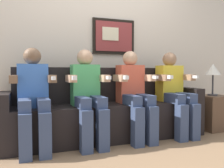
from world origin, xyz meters
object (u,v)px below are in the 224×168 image
object	(u,v)px
person_leftmost	(33,94)
person_right_center	(134,91)
person_rightmost	(174,90)
side_table_right	(213,112)
table_lamp	(213,71)
person_left_center	(88,93)
couch	(107,114)

from	to	relation	value
person_leftmost	person_right_center	size ratio (longest dim) A/B	1.00
person_rightmost	side_table_right	size ratio (longest dim) A/B	2.22
person_leftmost	table_lamp	world-z (taller)	person_leftmost
person_left_center	person_right_center	size ratio (longest dim) A/B	1.00
couch	side_table_right	distance (m)	1.61
person_leftmost	person_right_center	xyz separation A→B (m)	(1.19, -0.00, 0.00)
side_table_right	table_lamp	xyz separation A→B (m)	(-0.01, 0.00, 0.61)
person_rightmost	side_table_right	world-z (taller)	person_rightmost
person_leftmost	person_left_center	distance (m)	0.59
person_right_center	side_table_right	bearing A→B (deg)	2.68
person_rightmost	person_left_center	bearing A→B (deg)	180.00
person_leftmost	person_right_center	bearing A→B (deg)	-0.02
person_leftmost	person_rightmost	xyz separation A→B (m)	(1.78, -0.00, 0.00)
person_leftmost	person_rightmost	bearing A→B (deg)	-0.02
couch	person_rightmost	size ratio (longest dim) A/B	2.27
person_leftmost	table_lamp	size ratio (longest dim) A/B	2.41
person_right_center	table_lamp	size ratio (longest dim) A/B	2.41
person_left_center	person_rightmost	distance (m)	1.19
person_right_center	table_lamp	distance (m)	1.33
person_leftmost	person_left_center	bearing A→B (deg)	-0.05
person_leftmost	person_left_center	size ratio (longest dim) A/B	1.00
person_leftmost	person_rightmost	world-z (taller)	same
couch	person_leftmost	distance (m)	0.95
person_rightmost	table_lamp	bearing A→B (deg)	5.33
couch	person_rightmost	world-z (taller)	person_rightmost
person_leftmost	side_table_right	bearing A→B (deg)	1.40
person_leftmost	table_lamp	distance (m)	2.50
person_left_center	person_right_center	world-z (taller)	same
couch	table_lamp	bearing A→B (deg)	-3.67
couch	person_left_center	distance (m)	0.45
couch	person_rightmost	bearing A→B (deg)	-10.76
person_leftmost	side_table_right	distance (m)	2.53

